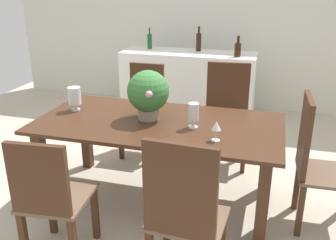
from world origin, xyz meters
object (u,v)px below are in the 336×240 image
object	(u,v)px
chair_foot_end	(315,159)
wine_bottle_clear	(238,49)
chair_near_right	(184,211)
wine_glass	(216,127)
chair_far_right	(226,109)
crystal_vase_center_near	(75,96)
chair_far_left	(145,105)
chair_near_left	(50,196)
crystal_vase_left	(193,113)
wine_bottle_green	(199,41)
flower_centerpiece	(148,93)
wine_bottle_amber	(150,41)
kitchen_counter	(188,87)
dining_table	(158,134)

from	to	relation	value
chair_foot_end	wine_bottle_clear	xyz separation A→B (m)	(-0.81, 1.92, 0.46)
chair_near_right	wine_glass	distance (m)	0.75
chair_far_right	wine_glass	bearing A→B (deg)	-91.32
chair_near_right	wine_glass	world-z (taller)	chair_near_right
crystal_vase_center_near	chair_foot_end	bearing A→B (deg)	-2.02
chair_far_left	chair_far_right	xyz separation A→B (m)	(0.90, -0.00, 0.04)
chair_far_right	crystal_vase_center_near	world-z (taller)	chair_far_right
chair_near_left	crystal_vase_center_near	xyz separation A→B (m)	(-0.35, 1.02, 0.35)
crystal_vase_left	wine_glass	distance (m)	0.29
wine_glass	wine_bottle_green	bearing A→B (deg)	104.63
chair_far_left	flower_centerpiece	bearing A→B (deg)	-69.02
chair_near_right	chair_far_right	size ratio (longest dim) A/B	1.00
wine_bottle_green	wine_bottle_amber	bearing A→B (deg)	-179.16
wine_bottle_clear	chair_far_right	bearing A→B (deg)	-89.03
chair_foot_end	wine_bottle_clear	bearing A→B (deg)	21.05
chair_near_left	crystal_vase_center_near	distance (m)	1.13
chair_near_left	chair_far_right	size ratio (longest dim) A/B	0.90
wine_bottle_clear	crystal_vase_left	bearing A→B (deg)	-93.59
flower_centerpiece	wine_bottle_green	world-z (taller)	wine_bottle_green
chair_foot_end	chair_far_right	xyz separation A→B (m)	(-0.80, 0.95, 0.01)
chair_far_left	wine_bottle_clear	world-z (taller)	wine_bottle_clear
chair_far_right	wine_glass	size ratio (longest dim) A/B	6.89
crystal_vase_center_near	kitchen_counter	distance (m)	2.10
chair_far_left	kitchen_counter	size ratio (longest dim) A/B	0.56
crystal_vase_left	wine_bottle_amber	bearing A→B (deg)	116.47
dining_table	chair_foot_end	world-z (taller)	chair_foot_end
dining_table	chair_near_left	distance (m)	1.05
dining_table	wine_bottle_green	bearing A→B (deg)	92.90
crystal_vase_center_near	wine_bottle_clear	bearing A→B (deg)	56.31
chair_near_right	flower_centerpiece	distance (m)	1.20
wine_glass	wine_bottle_amber	bearing A→B (deg)	118.59
chair_near_right	flower_centerpiece	size ratio (longest dim) A/B	2.52
chair_far_right	kitchen_counter	size ratio (longest dim) A/B	0.60
chair_near_left	wine_bottle_green	size ratio (longest dim) A/B	2.94
kitchen_counter	wine_bottle_amber	distance (m)	0.82
chair_near_right	chair_foot_end	bearing A→B (deg)	-126.93
wine_bottle_clear	crystal_vase_center_near	bearing A→B (deg)	-123.69
chair_near_right	chair_near_left	bearing A→B (deg)	3.08
chair_foot_end	chair_far_left	xyz separation A→B (m)	(-1.70, 0.96, -0.04)
chair_far_left	wine_bottle_amber	xyz separation A→B (m)	(-0.33, 1.20, 0.51)
wine_bottle_clear	wine_bottle_amber	size ratio (longest dim) A/B	0.90
chair_foot_end	chair_near_left	xyz separation A→B (m)	(-1.69, -0.95, -0.05)
chair_near_left	chair_far_right	xyz separation A→B (m)	(0.89, 1.90, 0.06)
chair_foot_end	chair_far_right	distance (m)	1.24
crystal_vase_left	chair_far_left	bearing A→B (deg)	127.23
chair_far_left	wine_bottle_green	xyz separation A→B (m)	(0.35, 1.21, 0.53)
chair_far_right	crystal_vase_center_near	xyz separation A→B (m)	(-1.25, -0.88, 0.29)
dining_table	wine_bottle_clear	bearing A→B (deg)	77.30
chair_near_right	kitchen_counter	xyz separation A→B (m)	(-0.67, 2.99, -0.11)
flower_centerpiece	crystal_vase_left	distance (m)	0.43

